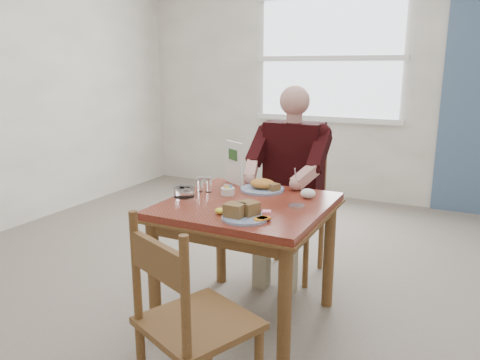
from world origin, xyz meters
The scene contains 16 objects.
floor centered at (0.00, 0.00, 0.00)m, with size 6.00×6.00×0.00m, color slate.
wall_back centered at (0.00, 3.00, 1.40)m, with size 5.50×5.50×0.00m, color white.
lemon_wedge centered at (-0.03, -0.27, 0.77)m, with size 0.06×0.04×0.03m, color #FFFA35.
napkin centered at (0.29, 0.23, 0.78)m, with size 0.09×0.07×0.06m, color white.
metal_dish centered at (0.29, 0.04, 0.76)m, with size 0.09×0.09×0.01m, color silver.
window centered at (-0.40, 2.97, 1.60)m, with size 1.72×0.04×1.42m.
table centered at (0.00, 0.00, 0.64)m, with size 0.92×0.92×0.75m.
chair_far centered at (0.00, 0.80, 0.48)m, with size 0.42×0.42×0.95m.
chair_near centered at (0.16, -0.88, 0.48)m, with size 0.55×0.55×0.95m.
diner centered at (0.00, 0.71, 0.81)m, with size 0.53×0.56×1.39m.
near_plate centered at (0.11, -0.27, 0.78)m, with size 0.28×0.28×0.08m.
far_plate centered at (-0.02, 0.28, 0.78)m, with size 0.37×0.37×0.07m.
caddy centered at (-0.17, 0.09, 0.77)m, with size 0.10×0.10×0.06m.
shakers centered at (-0.34, 0.09, 0.80)m, with size 0.10×0.07×0.09m.
creamer centered at (-0.39, -0.07, 0.78)m, with size 0.13×0.13×0.06m.
menu centered at (-0.27, 0.36, 0.89)m, with size 0.17×0.11×0.28m.
Camera 1 is at (1.11, -2.34, 1.51)m, focal length 35.00 mm.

